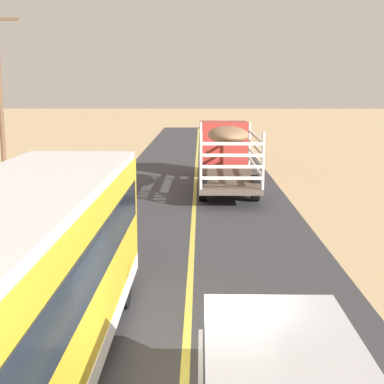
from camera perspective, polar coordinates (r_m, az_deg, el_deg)
name	(u,v)px	position (r m, az deg, el deg)	size (l,w,h in m)	color
livestock_truck	(225,147)	(28.34, 3.28, 4.43)	(2.53, 9.70, 3.02)	#B2332D
bus	(22,280)	(9.46, -16.52, -8.39)	(2.54, 10.00, 3.21)	gold
power_pole_mid	(0,90)	(30.52, -18.51, 9.59)	(2.20, 0.24, 8.57)	brown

